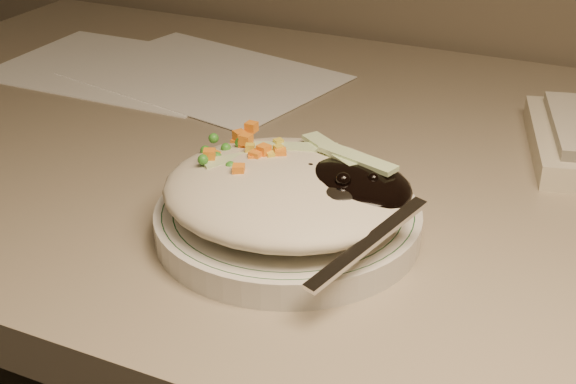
% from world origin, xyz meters
% --- Properties ---
extents(desk, '(1.40, 0.70, 0.74)m').
position_xyz_m(desk, '(0.00, 1.38, 0.54)').
color(desk, gray).
rests_on(desk, ground).
extents(plate, '(0.21, 0.21, 0.02)m').
position_xyz_m(plate, '(-0.06, 1.22, 0.75)').
color(plate, silver).
rests_on(plate, desk).
extents(plate_rim, '(0.20, 0.20, 0.00)m').
position_xyz_m(plate_rim, '(-0.06, 1.22, 0.76)').
color(plate_rim, '#144723').
rests_on(plate_rim, plate).
extents(meal, '(0.21, 0.19, 0.05)m').
position_xyz_m(meal, '(-0.06, 1.22, 0.78)').
color(meal, beige).
rests_on(meal, plate).
extents(papers, '(0.42, 0.27, 0.00)m').
position_xyz_m(papers, '(-0.36, 1.50, 0.74)').
color(papers, white).
rests_on(papers, desk).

